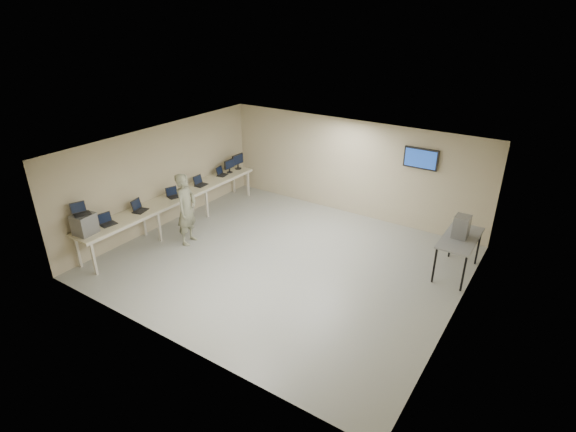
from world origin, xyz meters
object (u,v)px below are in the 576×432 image
Objects in this scene: soldier at (187,209)px; workbench at (175,199)px; equipment_box at (84,224)px; side_table at (460,240)px.

workbench is at bearing 47.19° from soldier.
workbench is 12.52× the size of equipment_box.
soldier is (0.96, -0.52, 0.12)m from workbench.
side_table reaches higher than workbench.
workbench is 1.10m from soldier.
soldier is at bearing -28.30° from workbench.
soldier reaches higher than equipment_box.
workbench is at bearing -166.05° from side_table.
soldier is 1.22× the size of side_table.
equipment_box is 0.31× the size of side_table.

